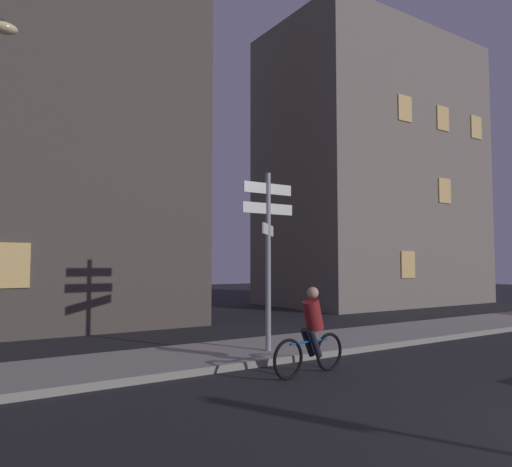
{
  "coord_description": "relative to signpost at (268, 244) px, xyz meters",
  "views": [
    {
      "loc": [
        -6.82,
        -2.15,
        2.05
      ],
      "look_at": [
        -1.18,
        6.42,
        2.69
      ],
      "focal_mm": 33.85,
      "sensor_mm": 36.0,
      "label": 1
    }
  ],
  "objects": [
    {
      "name": "signpost",
      "position": [
        0.0,
        0.0,
        0.0
      ],
      "size": [
        1.33,
        0.9,
        3.93
      ],
      "color": "gray",
      "rests_on": "sidewalk_kerb"
    },
    {
      "name": "building_right_block",
      "position": [
        12.93,
        8.88,
        4.38
      ],
      "size": [
        11.2,
        6.62,
        13.73
      ],
      "color": "slate",
      "rests_on": "ground_plane"
    },
    {
      "name": "cyclist",
      "position": [
        -0.29,
        -1.82,
        -1.74
      ],
      "size": [
        1.81,
        0.38,
        1.61
      ],
      "color": "black",
      "rests_on": "ground_plane"
    },
    {
      "name": "sidewalk_kerb",
      "position": [
        0.71,
        0.5,
        -2.42
      ],
      "size": [
        40.0,
        2.56,
        0.14
      ],
      "primitive_type": "cube",
      "color": "gray",
      "rests_on": "ground_plane"
    },
    {
      "name": "building_left_block",
      "position": [
        -4.5,
        8.83,
        7.83
      ],
      "size": [
        11.97,
        6.86,
        20.63
      ],
      "color": "#4C443D",
      "rests_on": "ground_plane"
    }
  ]
}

